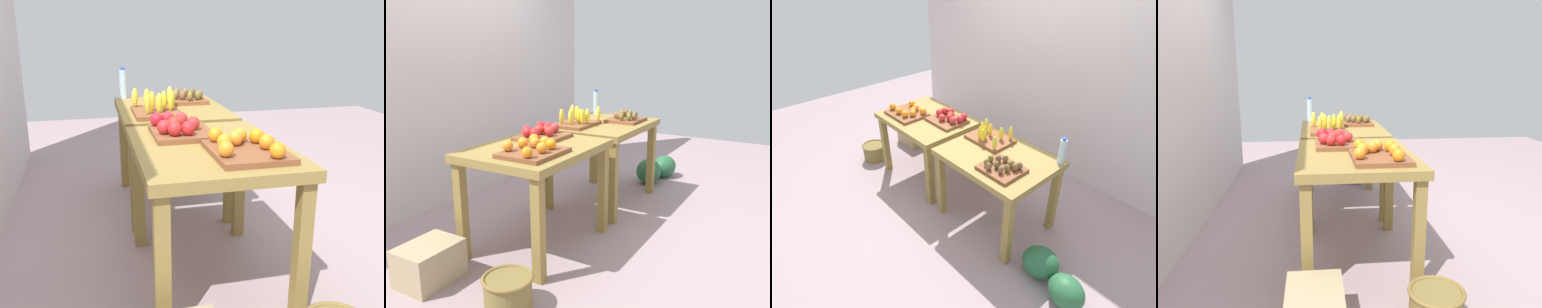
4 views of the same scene
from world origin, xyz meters
The scene contains 11 objects.
ground_plane centered at (0.00, 0.00, 0.00)m, with size 8.00×8.00×0.00m, color #9F888D.
back_wall centered at (0.00, 1.35, 1.50)m, with size 4.40×0.12×3.00m, color silver.
display_table_left centered at (-0.56, 0.00, 0.68)m, with size 1.04×0.80×0.80m.
display_table_right centered at (0.56, 0.00, 0.68)m, with size 1.04×0.80×0.80m.
orange_bin centered at (-0.76, -0.13, 0.83)m, with size 0.45×0.38×0.11m.
apple_bin centered at (-0.31, 0.12, 0.84)m, with size 0.42×0.34×0.11m.
banana_crate centered at (0.31, 0.15, 0.84)m, with size 0.44×0.33×0.17m.
kiwi_bin centered at (0.75, -0.16, 0.83)m, with size 0.36×0.32×0.10m.
water_bottle centered at (1.03, 0.32, 0.92)m, with size 0.06×0.06×0.26m.
watermelon_pile centered at (1.45, -0.25, 0.13)m, with size 0.68×0.40×0.28m.
wicker_basket centered at (-1.36, -0.35, 0.11)m, with size 0.31×0.31×0.22m.
Camera 4 is at (-3.09, 0.29, 1.38)m, focal length 35.11 mm.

